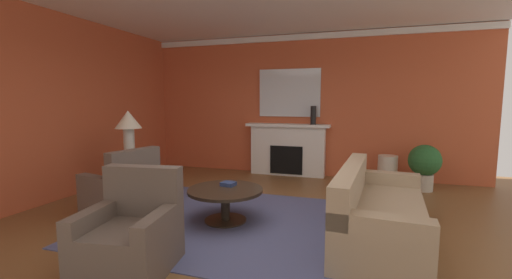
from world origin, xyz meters
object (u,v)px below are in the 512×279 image
(armchair_facing_fireplace, at_px, (130,238))
(potted_plant, at_px, (425,164))
(mantel_mirror, at_px, (289,93))
(sofa, at_px, (377,216))
(coffee_table, at_px, (225,197))
(armchair_near_window, at_px, (122,193))
(vase_tall_corner, at_px, (387,170))
(table_lamp, at_px, (128,124))
(fireplace, at_px, (288,151))
(vase_mantel_right, at_px, (313,115))
(side_table, at_px, (130,172))

(armchair_facing_fireplace, distance_m, potted_plant, 5.07)
(armchair_facing_fireplace, bearing_deg, mantel_mirror, 83.25)
(sofa, xyz_separation_m, coffee_table, (-1.90, 0.02, 0.04))
(armchair_near_window, xyz_separation_m, vase_tall_corner, (3.72, 2.88, -0.02))
(mantel_mirror, height_order, armchair_near_window, mantel_mirror)
(sofa, relative_size, table_lamp, 2.88)
(potted_plant, bearing_deg, fireplace, 169.45)
(armchair_facing_fireplace, xyz_separation_m, vase_mantel_right, (1.09, 4.40, 1.01))
(sofa, height_order, side_table, sofa)
(sofa, relative_size, vase_tall_corner, 3.75)
(side_table, relative_size, table_lamp, 0.93)
(sofa, bearing_deg, coffee_table, 179.38)
(coffee_table, distance_m, side_table, 2.16)
(fireplace, relative_size, sofa, 0.83)
(armchair_near_window, xyz_separation_m, table_lamp, (-0.52, 0.83, 0.92))
(vase_tall_corner, bearing_deg, table_lamp, -154.24)
(side_table, bearing_deg, armchair_near_window, -57.90)
(mantel_mirror, bearing_deg, potted_plant, -13.08)
(table_lamp, relative_size, vase_mantel_right, 1.95)
(vase_tall_corner, bearing_deg, coffee_table, -128.83)
(fireplace, relative_size, side_table, 2.57)
(table_lamp, bearing_deg, side_table, 0.00)
(coffee_table, relative_size, side_table, 1.43)
(fireplace, xyz_separation_m, side_table, (-2.22, -2.34, -0.13))
(fireplace, height_order, vase_mantel_right, vase_mantel_right)
(armchair_facing_fireplace, bearing_deg, table_lamp, 128.65)
(table_lamp, bearing_deg, vase_mantel_right, 39.61)
(sofa, relative_size, armchair_near_window, 2.27)
(armchair_near_window, bearing_deg, sofa, 2.29)
(mantel_mirror, height_order, vase_tall_corner, mantel_mirror)
(vase_mantel_right, bearing_deg, vase_tall_corner, -9.68)
(fireplace, distance_m, coffee_table, 3.03)
(table_lamp, bearing_deg, vase_tall_corner, 25.76)
(fireplace, relative_size, vase_tall_corner, 3.12)
(armchair_facing_fireplace, bearing_deg, armchair_near_window, 132.38)
(vase_tall_corner, relative_size, potted_plant, 0.69)
(vase_mantel_right, bearing_deg, table_lamp, -140.39)
(armchair_facing_fireplace, relative_size, potted_plant, 1.14)
(mantel_mirror, xyz_separation_m, potted_plant, (2.62, -0.61, -1.29))
(mantel_mirror, xyz_separation_m, side_table, (-2.22, -2.47, -1.38))
(sofa, height_order, armchair_facing_fireplace, armchair_facing_fireplace)
(table_lamp, bearing_deg, sofa, -9.96)
(potted_plant, bearing_deg, side_table, -159.00)
(potted_plant, bearing_deg, table_lamp, -159.00)
(side_table, height_order, table_lamp, table_lamp)
(armchair_facing_fireplace, height_order, vase_mantel_right, vase_mantel_right)
(armchair_facing_fireplace, xyz_separation_m, vase_tall_corner, (2.56, 4.15, -0.02))
(vase_tall_corner, bearing_deg, potted_plant, -17.38)
(fireplace, relative_size, potted_plant, 2.16)
(coffee_table, bearing_deg, vase_tall_corner, 51.17)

